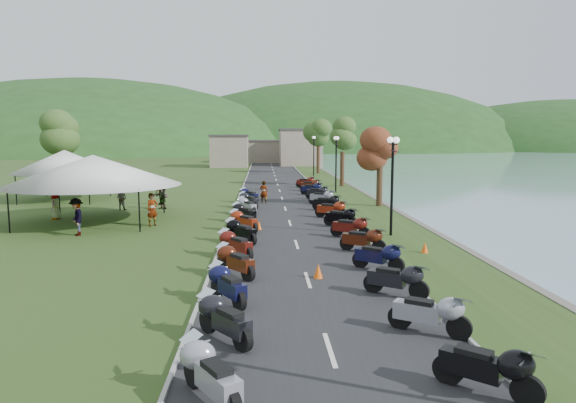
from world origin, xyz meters
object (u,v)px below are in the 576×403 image
object	(u,v)px
vendor_tent_main	(94,189)
pedestrian_c	(77,235)
pedestrian_b	(122,210)
pedestrian_a	(153,226)

from	to	relation	value
vendor_tent_main	pedestrian_c	bearing A→B (deg)	-84.60
pedestrian_b	pedestrian_c	bearing A→B (deg)	106.10
vendor_tent_main	pedestrian_b	distance (m)	5.38
vendor_tent_main	pedestrian_c	size ratio (longest dim) A/B	3.50
pedestrian_b	pedestrian_c	distance (m)	9.23
pedestrian_a	pedestrian_c	world-z (taller)	pedestrian_c
pedestrian_a	pedestrian_b	size ratio (longest dim) A/B	1.19
vendor_tent_main	pedestrian_b	world-z (taller)	vendor_tent_main
pedestrian_a	pedestrian_c	xyz separation A→B (m)	(-3.29, -2.67, 0.00)
vendor_tent_main	pedestrian_a	bearing A→B (deg)	-22.94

